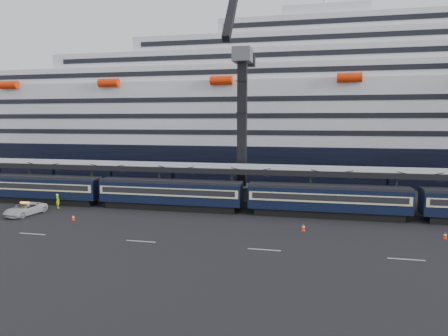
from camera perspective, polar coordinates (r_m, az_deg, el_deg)
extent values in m
plane|color=black|center=(41.94, 26.12, -10.03)|extent=(260.00, 260.00, 0.00)
cube|color=beige|center=(46.19, -25.69, -8.48)|extent=(3.00, 0.15, 0.02)
cube|color=beige|center=(40.12, -11.80, -10.21)|extent=(3.00, 0.15, 0.02)
cube|color=beige|center=(37.07, 5.78, -11.53)|extent=(3.00, 0.15, 0.02)
cube|color=beige|center=(37.77, 24.59, -11.78)|extent=(3.00, 0.15, 0.02)
cube|color=black|center=(62.89, -25.11, -4.11)|extent=(17.48, 2.40, 0.90)
cube|color=black|center=(62.60, -25.19, -2.49)|extent=(19.00, 2.80, 2.70)
cube|color=beige|center=(62.55, -25.20, -2.22)|extent=(18.62, 2.92, 1.05)
cube|color=black|center=(62.55, -25.21, -2.17)|extent=(17.86, 2.98, 0.70)
cube|color=black|center=(62.39, -25.26, -1.13)|extent=(19.00, 2.50, 0.35)
cube|color=black|center=(53.32, -7.65, -5.39)|extent=(17.48, 2.40, 0.90)
cube|color=black|center=(52.97, -7.68, -3.48)|extent=(19.00, 2.80, 2.70)
cube|color=beige|center=(52.92, -7.69, -3.16)|extent=(18.62, 2.92, 1.05)
cube|color=black|center=(52.91, -7.69, -3.11)|extent=(17.86, 2.98, 0.70)
cube|color=black|center=(52.72, -7.71, -1.88)|extent=(19.00, 2.50, 0.35)
cube|color=black|center=(50.30, 14.45, -6.28)|extent=(17.48, 2.40, 0.90)
cube|color=black|center=(49.93, 14.52, -4.27)|extent=(19.00, 2.80, 2.70)
cube|color=beige|center=(49.87, 14.53, -3.93)|extent=(18.62, 2.92, 1.05)
cube|color=black|center=(49.86, 14.53, -3.87)|extent=(17.86, 2.98, 0.70)
cube|color=black|center=(49.67, 14.57, -2.57)|extent=(19.00, 2.50, 0.35)
cube|color=#929599|center=(54.32, 22.91, -0.34)|extent=(130.00, 6.00, 0.25)
cube|color=black|center=(51.43, 23.51, -1.08)|extent=(130.00, 0.25, 0.70)
cube|color=black|center=(57.28, 22.35, -0.28)|extent=(130.00, 0.25, 0.70)
cube|color=black|center=(75.33, -29.34, -0.90)|extent=(0.25, 0.25, 5.40)
cube|color=black|center=(64.69, -25.98, -1.84)|extent=(0.25, 0.25, 5.40)
cube|color=black|center=(69.12, -23.12, -1.19)|extent=(0.25, 0.25, 5.40)
cube|color=black|center=(59.06, -18.32, -2.26)|extent=(0.25, 0.25, 5.40)
cube|color=black|center=(63.89, -15.77, -1.51)|extent=(0.25, 0.25, 5.40)
cube|color=black|center=(54.70, -9.24, -2.70)|extent=(0.25, 0.25, 5.40)
cube|color=black|center=(59.88, -7.28, -1.85)|extent=(0.25, 0.25, 5.40)
cube|color=black|center=(51.92, 1.11, -3.13)|extent=(0.25, 0.25, 5.40)
cube|color=black|center=(57.35, 2.19, -2.18)|extent=(0.25, 0.25, 5.40)
cube|color=black|center=(50.98, 12.23, -3.46)|extent=(0.25, 0.25, 5.40)
cube|color=black|center=(56.50, 12.23, -2.47)|extent=(0.25, 0.25, 5.40)
cube|color=black|center=(51.98, 23.34, -3.67)|extent=(0.25, 0.25, 5.40)
cube|color=black|center=(57.41, 22.27, -2.68)|extent=(0.25, 0.25, 5.40)
cube|color=black|center=(85.98, 18.94, 0.99)|extent=(200.00, 28.00, 7.00)
cube|color=silver|center=(85.61, 19.19, 7.33)|extent=(190.00, 26.88, 12.00)
cube|color=silver|center=(86.05, 19.39, 12.32)|extent=(160.00, 24.64, 3.00)
cube|color=black|center=(73.86, 20.60, 13.26)|extent=(153.60, 0.12, 0.90)
cube|color=silver|center=(86.41, 19.47, 14.30)|extent=(124.00, 21.84, 3.00)
cube|color=black|center=(75.65, 20.54, 15.39)|extent=(119.04, 0.12, 0.90)
cube|color=silver|center=(86.88, 19.55, 16.26)|extent=(90.00, 19.04, 3.00)
cube|color=black|center=(77.54, 20.48, 17.42)|extent=(86.40, 0.12, 0.90)
cube|color=silver|center=(87.44, 19.63, 18.20)|extent=(56.00, 16.24, 3.00)
cube|color=black|center=(79.52, 20.42, 19.36)|extent=(53.76, 0.12, 0.90)
cube|color=silver|center=(87.42, 14.16, 20.06)|extent=(16.00, 12.00, 2.50)
cylinder|color=#F63007|center=(93.08, -28.36, 10.40)|extent=(4.00, 1.60, 1.60)
cylinder|color=#F63007|center=(80.72, -16.14, 11.62)|extent=(4.00, 1.60, 1.60)
cylinder|color=#F63007|center=(73.04, -0.38, 12.42)|extent=(4.00, 1.60, 1.60)
cylinder|color=#F63007|center=(71.58, 17.49, 12.22)|extent=(4.00, 1.60, 1.60)
cube|color=#53575B|center=(59.77, 2.55, -3.47)|extent=(4.50, 4.50, 2.00)
cube|color=black|center=(58.82, 2.60, 6.16)|extent=(1.30, 1.30, 18.00)
cube|color=#53575B|center=(59.55, 2.65, 15.83)|extent=(2.60, 3.20, 2.00)
cube|color=black|center=(62.01, 3.05, 15.46)|extent=(0.90, 5.04, 0.90)
cube|color=black|center=(64.44, 3.42, 14.95)|extent=(2.20, 1.60, 1.60)
imported|color=silver|center=(55.39, -26.54, -5.27)|extent=(3.15, 5.68, 1.50)
imported|color=#BAFF0D|center=(57.89, -22.66, -4.37)|extent=(0.84, 0.79, 1.93)
cube|color=#F63007|center=(50.46, -20.72, -6.97)|extent=(0.36, 0.36, 0.04)
cone|color=#F63007|center=(50.38, -20.74, -6.57)|extent=(0.30, 0.30, 0.69)
cylinder|color=white|center=(50.38, -20.74, -6.57)|extent=(0.26, 0.26, 0.11)
cube|color=#F63007|center=(43.67, 11.26, -8.77)|extent=(0.43, 0.43, 0.04)
cone|color=#F63007|center=(43.55, 11.27, -8.23)|extent=(0.36, 0.36, 0.81)
cylinder|color=white|center=(43.55, 11.27, -8.23)|extent=(0.30, 0.30, 0.13)
cube|color=#F63007|center=(45.74, 29.01, -8.80)|extent=(0.37, 0.37, 0.04)
cone|color=#F63007|center=(45.65, 29.04, -8.35)|extent=(0.31, 0.31, 0.69)
cylinder|color=white|center=(45.65, 29.04, -8.35)|extent=(0.26, 0.26, 0.12)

